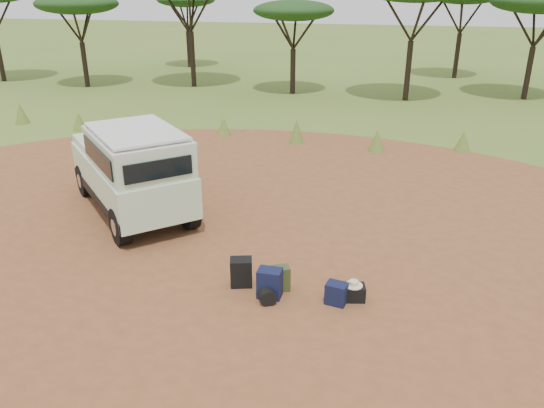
% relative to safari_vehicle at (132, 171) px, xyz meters
% --- Properties ---
extents(ground, '(140.00, 140.00, 0.00)m').
position_rel_safari_vehicle_xyz_m(ground, '(2.90, -1.40, -1.15)').
color(ground, '#4F6E27').
rests_on(ground, ground).
extents(dirt_clearing, '(23.00, 23.00, 0.01)m').
position_rel_safari_vehicle_xyz_m(dirt_clearing, '(2.90, -1.40, -1.15)').
color(dirt_clearing, brown).
rests_on(dirt_clearing, ground).
extents(grass_fringe, '(36.60, 1.60, 0.90)m').
position_rel_safari_vehicle_xyz_m(grass_fringe, '(3.02, 7.27, -0.75)').
color(grass_fringe, '#4F6E27').
rests_on(grass_fringe, ground).
extents(safari_vehicle, '(4.75, 4.84, 2.39)m').
position_rel_safari_vehicle_xyz_m(safari_vehicle, '(0.00, 0.00, 0.00)').
color(safari_vehicle, silver).
rests_on(safari_vehicle, ground).
extents(walking_staff, '(0.22, 0.49, 1.66)m').
position_rel_safari_vehicle_xyz_m(walking_staff, '(0.96, -0.57, -0.32)').
color(walking_staff, maroon).
rests_on(walking_staff, ground).
extents(backpack_black, '(0.50, 0.42, 0.59)m').
position_rel_safari_vehicle_xyz_m(backpack_black, '(3.74, -2.89, -0.86)').
color(backpack_black, black).
rests_on(backpack_black, ground).
extents(backpack_navy, '(0.46, 0.33, 0.59)m').
position_rel_safari_vehicle_xyz_m(backpack_navy, '(4.39, -3.17, -0.86)').
color(backpack_navy, '#12153B').
rests_on(backpack_navy, ground).
extents(backpack_olive, '(0.44, 0.39, 0.50)m').
position_rel_safari_vehicle_xyz_m(backpack_olive, '(4.52, -2.87, -0.90)').
color(backpack_olive, '#37441F').
rests_on(backpack_olive, ground).
extents(duffel_navy, '(0.43, 0.36, 0.43)m').
position_rel_safari_vehicle_xyz_m(duffel_navy, '(5.66, -3.11, -0.94)').
color(duffel_navy, '#12153B').
rests_on(duffel_navy, ground).
extents(hard_case, '(0.50, 0.40, 0.31)m').
position_rel_safari_vehicle_xyz_m(hard_case, '(5.96, -2.91, -1.00)').
color(hard_case, black).
rests_on(hard_case, ground).
extents(stuff_sack, '(0.42, 0.42, 0.32)m').
position_rel_safari_vehicle_xyz_m(stuff_sack, '(4.39, -3.37, -1.00)').
color(stuff_sack, black).
rests_on(stuff_sack, ground).
extents(safari_hat, '(0.35, 0.35, 0.10)m').
position_rel_safari_vehicle_xyz_m(safari_hat, '(5.96, -2.91, -0.80)').
color(safari_hat, beige).
rests_on(safari_hat, hard_case).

